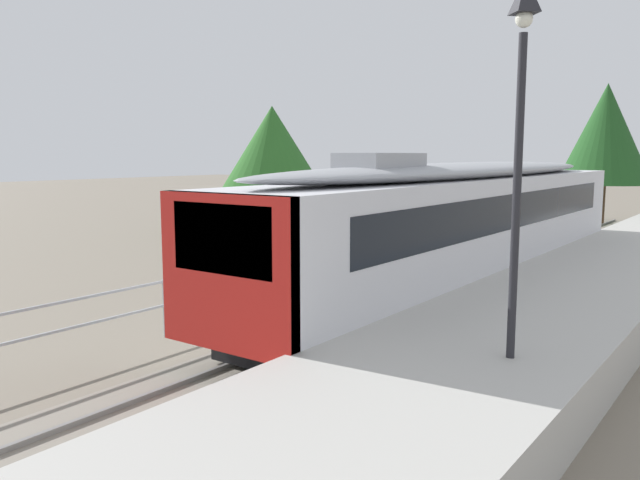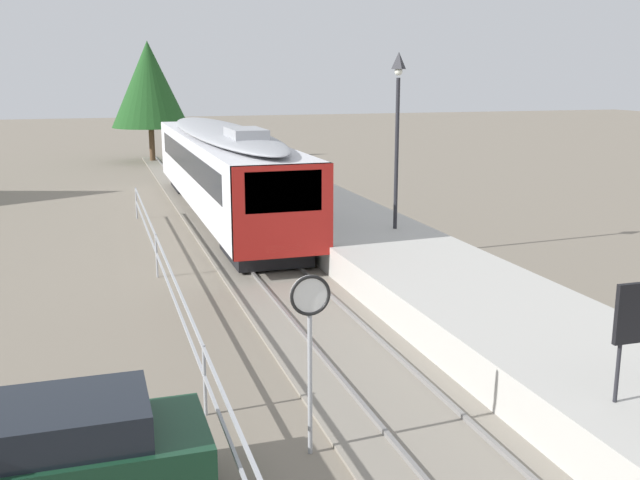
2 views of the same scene
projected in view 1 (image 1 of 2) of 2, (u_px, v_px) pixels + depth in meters
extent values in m
plane|color=slate|center=(210.00, 329.00, 14.13)|extent=(160.00, 160.00, 0.00)
cube|color=gray|center=(318.00, 352.00, 12.37)|extent=(3.20, 60.00, 0.06)
cube|color=slate|center=(289.00, 342.00, 12.78)|extent=(0.08, 60.00, 0.08)
cube|color=slate|center=(349.00, 355.00, 11.94)|extent=(0.08, 60.00, 0.08)
cube|color=silver|center=(469.00, 222.00, 17.82)|extent=(2.80, 19.41, 2.55)
cube|color=red|center=(226.00, 273.00, 10.14)|extent=(2.80, 0.24, 2.55)
cube|color=black|center=(222.00, 239.00, 10.00)|extent=(2.13, 0.08, 1.12)
cube|color=black|center=(469.00, 208.00, 17.77)|extent=(2.82, 16.31, 0.92)
ellipsoid|color=#9EA0A5|center=(470.00, 170.00, 17.63)|extent=(2.69, 18.64, 0.44)
cube|color=#9EA0A5|center=(381.00, 161.00, 13.71)|extent=(1.10, 2.20, 0.36)
cube|color=#EAE5C6|center=(225.00, 335.00, 10.22)|extent=(1.00, 0.10, 0.20)
cube|color=black|center=(313.00, 335.00, 12.19)|extent=(2.24, 3.20, 0.55)
cube|color=black|center=(546.00, 247.00, 23.88)|extent=(2.24, 3.20, 0.55)
cube|color=#B7B5AD|center=(478.00, 363.00, 10.41)|extent=(3.90, 60.00, 0.90)
cylinder|color=#232328|center=(517.00, 201.00, 8.99)|extent=(0.12, 0.12, 4.60)
sphere|color=silver|center=(524.00, 19.00, 8.66)|extent=(0.24, 0.24, 0.24)
cylinder|color=#9EA0A5|center=(164.00, 308.00, 13.42)|extent=(0.06, 0.06, 1.25)
cylinder|color=#9EA0A5|center=(382.00, 255.00, 20.62)|extent=(0.06, 0.06, 1.25)
cylinder|color=brown|center=(601.00, 204.00, 35.18)|extent=(0.36, 0.36, 2.24)
cone|color=#1E4C1E|center=(606.00, 134.00, 34.67)|extent=(4.96, 4.96, 5.46)
cylinder|color=brown|center=(273.00, 213.00, 31.94)|extent=(0.36, 0.36, 1.88)
cone|color=#286023|center=(272.00, 150.00, 31.52)|extent=(5.46, 5.46, 4.36)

